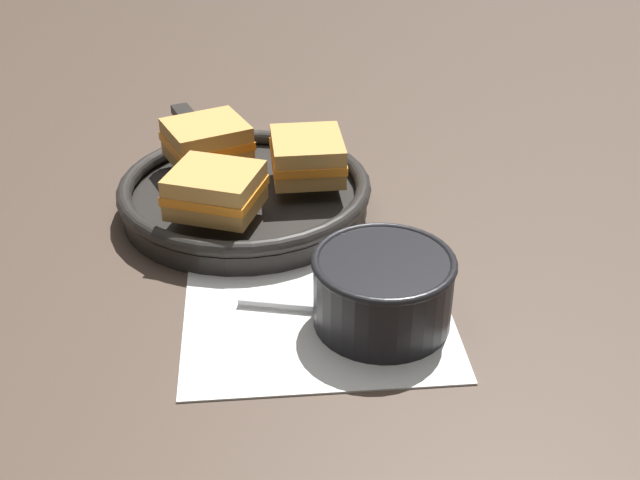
{
  "coord_description": "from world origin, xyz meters",
  "views": [
    {
      "loc": [
        0.04,
        -0.69,
        0.47
      ],
      "look_at": [
        -0.0,
        0.01,
        0.04
      ],
      "focal_mm": 45.0,
      "sensor_mm": 36.0,
      "label": 1
    }
  ],
  "objects_px": {
    "soup_bowl": "(383,287)",
    "sandwich_near_right": "(215,190)",
    "sandwich_far_left": "(307,156)",
    "sandwich_near_left": "(207,141)",
    "skillet": "(245,194)",
    "spoon": "(343,309)"
  },
  "relations": [
    {
      "from": "spoon",
      "to": "skillet",
      "type": "bearing_deg",
      "value": 126.49
    },
    {
      "from": "soup_bowl",
      "to": "spoon",
      "type": "relative_size",
      "value": 0.9
    },
    {
      "from": "skillet",
      "to": "sandwich_far_left",
      "type": "height_order",
      "value": "sandwich_far_left"
    },
    {
      "from": "skillet",
      "to": "sandwich_near_right",
      "type": "height_order",
      "value": "sandwich_near_right"
    },
    {
      "from": "soup_bowl",
      "to": "sandwich_far_left",
      "type": "height_order",
      "value": "sandwich_far_left"
    },
    {
      "from": "sandwich_near_left",
      "to": "skillet",
      "type": "bearing_deg",
      "value": -44.85
    },
    {
      "from": "spoon",
      "to": "sandwich_near_left",
      "type": "xyz_separation_m",
      "value": [
        -0.18,
        0.25,
        0.06
      ]
    },
    {
      "from": "soup_bowl",
      "to": "sandwich_far_left",
      "type": "bearing_deg",
      "value": 111.32
    },
    {
      "from": "soup_bowl",
      "to": "sandwich_far_left",
      "type": "xyz_separation_m",
      "value": [
        -0.09,
        0.23,
        0.02
      ]
    },
    {
      "from": "sandwich_near_left",
      "to": "sandwich_far_left",
      "type": "relative_size",
      "value": 1.15
    },
    {
      "from": "spoon",
      "to": "sandwich_far_left",
      "type": "xyz_separation_m",
      "value": [
        -0.05,
        0.22,
        0.06
      ]
    },
    {
      "from": "skillet",
      "to": "sandwich_far_left",
      "type": "distance_m",
      "value": 0.09
    },
    {
      "from": "sandwich_near_right",
      "to": "sandwich_far_left",
      "type": "relative_size",
      "value": 1.02
    },
    {
      "from": "soup_bowl",
      "to": "sandwich_near_left",
      "type": "distance_m",
      "value": 0.34
    },
    {
      "from": "spoon",
      "to": "sandwich_near_right",
      "type": "height_order",
      "value": "sandwich_near_right"
    },
    {
      "from": "skillet",
      "to": "sandwich_near_left",
      "type": "height_order",
      "value": "sandwich_near_left"
    },
    {
      "from": "skillet",
      "to": "sandwich_near_right",
      "type": "bearing_deg",
      "value": -104.2
    },
    {
      "from": "sandwich_far_left",
      "to": "skillet",
      "type": "bearing_deg",
      "value": -166.91
    },
    {
      "from": "soup_bowl",
      "to": "sandwich_near_right",
      "type": "xyz_separation_m",
      "value": [
        -0.18,
        0.14,
        0.02
      ]
    },
    {
      "from": "soup_bowl",
      "to": "skillet",
      "type": "height_order",
      "value": "soup_bowl"
    },
    {
      "from": "sandwich_near_right",
      "to": "soup_bowl",
      "type": "bearing_deg",
      "value": -37.05
    },
    {
      "from": "sandwich_near_left",
      "to": "sandwich_near_right",
      "type": "bearing_deg",
      "value": -75.32
    }
  ]
}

